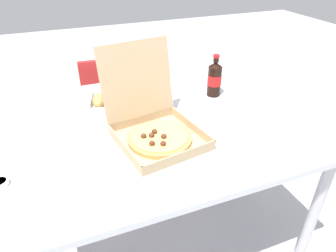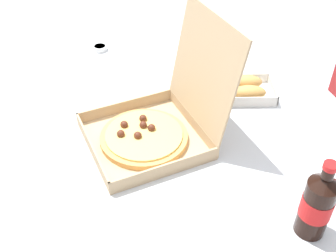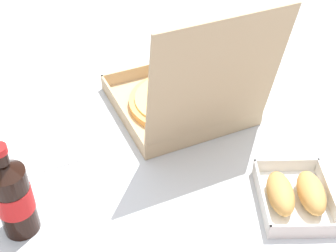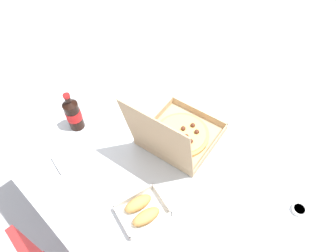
{
  "view_description": "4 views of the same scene",
  "coord_description": "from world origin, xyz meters",
  "px_view_note": "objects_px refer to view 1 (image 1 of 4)",
  "views": [
    {
      "loc": [
        -0.39,
        -1.15,
        1.45
      ],
      "look_at": [
        0.03,
        -0.09,
        0.75
      ],
      "focal_mm": 32.42,
      "sensor_mm": 36.0,
      "label": 1
    },
    {
      "loc": [
        0.88,
        -0.34,
        1.55
      ],
      "look_at": [
        -0.07,
        -0.08,
        0.75
      ],
      "focal_mm": 43.48,
      "sensor_mm": 36.0,
      "label": 2
    },
    {
      "loc": [
        0.25,
        0.81,
        1.5
      ],
      "look_at": [
        0.02,
        -0.07,
        0.75
      ],
      "focal_mm": 49.31,
      "sensor_mm": 36.0,
      "label": 3
    },
    {
      "loc": [
        -0.59,
        0.52,
        1.92
      ],
      "look_at": [
        0.02,
        -0.12,
        0.8
      ],
      "focal_mm": 32.11,
      "sensor_mm": 36.0,
      "label": 4
    }
  ],
  "objects_px": {
    "pizza_box_open": "(155,127)",
    "cola_bottle": "(214,79)",
    "paper_menu": "(231,114)",
    "chair": "(110,102)",
    "napkin_pile": "(179,86)",
    "bread_side_box": "(105,101)",
    "dipping_sauce_cup": "(0,183)"
  },
  "relations": [
    {
      "from": "pizza_box_open",
      "to": "paper_menu",
      "type": "distance_m",
      "value": 0.41
    },
    {
      "from": "pizza_box_open",
      "to": "dipping_sauce_cup",
      "type": "bearing_deg",
      "value": -171.69
    },
    {
      "from": "bread_side_box",
      "to": "napkin_pile",
      "type": "distance_m",
      "value": 0.44
    },
    {
      "from": "paper_menu",
      "to": "napkin_pile",
      "type": "distance_m",
      "value": 0.39
    },
    {
      "from": "bread_side_box",
      "to": "chair",
      "type": "bearing_deg",
      "value": 78.39
    },
    {
      "from": "pizza_box_open",
      "to": "cola_bottle",
      "type": "xyz_separation_m",
      "value": [
        0.43,
        0.28,
        0.04
      ]
    },
    {
      "from": "napkin_pile",
      "to": "dipping_sauce_cup",
      "type": "xyz_separation_m",
      "value": [
        -0.89,
        -0.52,
        0.0
      ]
    },
    {
      "from": "chair",
      "to": "napkin_pile",
      "type": "relative_size",
      "value": 7.55
    },
    {
      "from": "chair",
      "to": "dipping_sauce_cup",
      "type": "height_order",
      "value": "chair"
    },
    {
      "from": "chair",
      "to": "dipping_sauce_cup",
      "type": "xyz_separation_m",
      "value": [
        -0.56,
        -0.98,
        0.26
      ]
    },
    {
      "from": "cola_bottle",
      "to": "paper_menu",
      "type": "xyz_separation_m",
      "value": [
        -0.03,
        -0.22,
        -0.09
      ]
    },
    {
      "from": "chair",
      "to": "dipping_sauce_cup",
      "type": "relative_size",
      "value": 14.82
    },
    {
      "from": "pizza_box_open",
      "to": "cola_bottle",
      "type": "distance_m",
      "value": 0.51
    },
    {
      "from": "cola_bottle",
      "to": "napkin_pile",
      "type": "distance_m",
      "value": 0.22
    },
    {
      "from": "chair",
      "to": "bread_side_box",
      "type": "xyz_separation_m",
      "value": [
        -0.11,
        -0.53,
        0.28
      ]
    },
    {
      "from": "dipping_sauce_cup",
      "to": "chair",
      "type": "bearing_deg",
      "value": 60.07
    },
    {
      "from": "dipping_sauce_cup",
      "to": "cola_bottle",
      "type": "bearing_deg",
      "value": 19.52
    },
    {
      "from": "cola_bottle",
      "to": "paper_menu",
      "type": "relative_size",
      "value": 1.07
    },
    {
      "from": "paper_menu",
      "to": "dipping_sauce_cup",
      "type": "xyz_separation_m",
      "value": [
        -1.0,
        -0.14,
        0.01
      ]
    },
    {
      "from": "cola_bottle",
      "to": "paper_menu",
      "type": "height_order",
      "value": "cola_bottle"
    },
    {
      "from": "pizza_box_open",
      "to": "napkin_pile",
      "type": "xyz_separation_m",
      "value": [
        0.29,
        0.43,
        -0.04
      ]
    },
    {
      "from": "chair",
      "to": "paper_menu",
      "type": "relative_size",
      "value": 3.95
    },
    {
      "from": "paper_menu",
      "to": "dipping_sauce_cup",
      "type": "relative_size",
      "value": 3.75
    },
    {
      "from": "chair",
      "to": "paper_menu",
      "type": "distance_m",
      "value": 0.98
    },
    {
      "from": "chair",
      "to": "napkin_pile",
      "type": "height_order",
      "value": "chair"
    },
    {
      "from": "bread_side_box",
      "to": "napkin_pile",
      "type": "relative_size",
      "value": 2.01
    },
    {
      "from": "pizza_box_open",
      "to": "cola_bottle",
      "type": "relative_size",
      "value": 1.96
    },
    {
      "from": "napkin_pile",
      "to": "bread_side_box",
      "type": "bearing_deg",
      "value": -171.2
    },
    {
      "from": "pizza_box_open",
      "to": "napkin_pile",
      "type": "relative_size",
      "value": 3.99
    },
    {
      "from": "pizza_box_open",
      "to": "napkin_pile",
      "type": "height_order",
      "value": "pizza_box_open"
    },
    {
      "from": "pizza_box_open",
      "to": "paper_menu",
      "type": "height_order",
      "value": "pizza_box_open"
    },
    {
      "from": "pizza_box_open",
      "to": "dipping_sauce_cup",
      "type": "height_order",
      "value": "pizza_box_open"
    }
  ]
}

